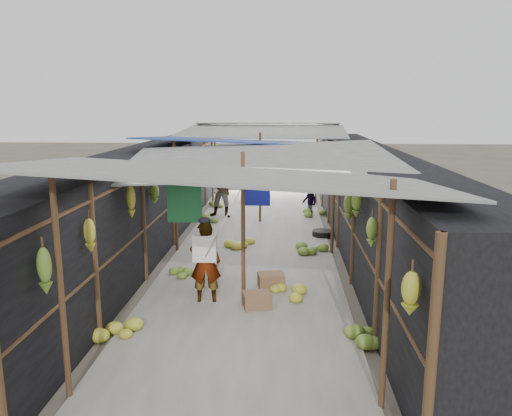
% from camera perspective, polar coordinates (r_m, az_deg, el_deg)
% --- Properties ---
extents(ground, '(80.00, 80.00, 0.00)m').
position_cam_1_polar(ground, '(6.16, -3.83, -21.23)').
color(ground, '#6B6356').
rests_on(ground, ground).
extents(aisle_slab, '(3.60, 16.00, 0.02)m').
position_cam_1_polar(aisle_slab, '(12.12, -0.11, -4.32)').
color(aisle_slab, '#9E998E').
rests_on(aisle_slab, ground).
extents(stall_left, '(1.40, 15.00, 2.30)m').
position_cam_1_polar(stall_left, '(12.31, -12.76, 1.09)').
color(stall_left, black).
rests_on(stall_left, ground).
extents(stall_right, '(1.40, 15.00, 2.30)m').
position_cam_1_polar(stall_right, '(12.01, 12.86, 0.83)').
color(stall_right, black).
rests_on(stall_right, ground).
extents(crate_near, '(0.53, 0.46, 0.28)m').
position_cam_1_polar(crate_near, '(9.37, 1.74, -8.33)').
color(crate_near, '#836043').
rests_on(crate_near, ground).
extents(crate_mid, '(0.53, 0.46, 0.27)m').
position_cam_1_polar(crate_mid, '(8.49, 0.11, -10.54)').
color(crate_mid, '#836043').
rests_on(crate_mid, ground).
extents(crate_back, '(0.59, 0.54, 0.30)m').
position_cam_1_polar(crate_back, '(17.74, -0.74, 1.27)').
color(crate_back, '#836043').
rests_on(crate_back, ground).
extents(black_basin, '(0.54, 0.54, 0.16)m').
position_cam_1_polar(black_basin, '(13.07, 7.61, -2.92)').
color(black_basin, black).
rests_on(black_basin, ground).
extents(vendor_elderly, '(0.56, 0.41, 1.44)m').
position_cam_1_polar(vendor_elderly, '(8.59, -5.81, -6.18)').
color(vendor_elderly, white).
rests_on(vendor_elderly, ground).
extents(shopper_blue, '(0.99, 0.83, 1.82)m').
position_cam_1_polar(shopper_blue, '(15.04, -3.89, 2.30)').
color(shopper_blue, '#1F4C9D').
rests_on(shopper_blue, ground).
extents(vendor_seated, '(0.66, 0.75, 1.01)m').
position_cam_1_polar(vendor_seated, '(15.44, 6.12, 0.97)').
color(vendor_seated, '#44413B').
rests_on(vendor_seated, ground).
extents(market_canopy, '(5.62, 15.20, 2.77)m').
position_cam_1_polar(market_canopy, '(12.03, 0.10, 7.18)').
color(market_canopy, brown).
rests_on(market_canopy, ground).
extents(hanging_bananas, '(3.96, 14.32, 0.82)m').
position_cam_1_polar(hanging_bananas, '(11.56, 0.02, 3.29)').
color(hanging_bananas, olive).
rests_on(hanging_bananas, ground).
extents(floor_bananas, '(4.04, 10.03, 0.33)m').
position_cam_1_polar(floor_bananas, '(11.30, -0.86, -4.77)').
color(floor_bananas, gold).
rests_on(floor_bananas, ground).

